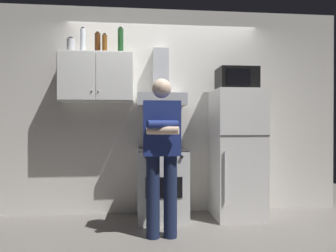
{
  "coord_description": "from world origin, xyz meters",
  "views": [
    {
      "loc": [
        -0.34,
        -3.44,
        1.18
      ],
      "look_at": [
        0.0,
        0.0,
        1.15
      ],
      "focal_mm": 32.15,
      "sensor_mm": 36.0,
      "label": 1
    }
  ],
  "objects_px": {
    "bottle_rum_dark": "(98,44)",
    "bottle_wine_green": "(121,41)",
    "stove_oven": "(162,184)",
    "person_standing": "(162,150)",
    "refrigerator": "(237,153)",
    "range_hood": "(161,91)",
    "microwave": "(237,79)",
    "bottle_beer_brown": "(105,44)",
    "bottle_vodka_clear": "(83,41)",
    "bottle_canister_steel": "(71,46)",
    "upper_cabinet": "(97,78)"
  },
  "relations": [
    {
      "from": "stove_oven",
      "to": "bottle_vodka_clear",
      "type": "height_order",
      "value": "bottle_vodka_clear"
    },
    {
      "from": "refrigerator",
      "to": "person_standing",
      "type": "xyz_separation_m",
      "value": [
        -1.0,
        -0.61,
        0.1
      ]
    },
    {
      "from": "bottle_wine_green",
      "to": "bottle_vodka_clear",
      "type": "bearing_deg",
      "value": -177.18
    },
    {
      "from": "bottle_rum_dark",
      "to": "stove_oven",
      "type": "bearing_deg",
      "value": -11.58
    },
    {
      "from": "upper_cabinet",
      "to": "person_standing",
      "type": "xyz_separation_m",
      "value": [
        0.75,
        -0.73,
        -0.85
      ]
    },
    {
      "from": "microwave",
      "to": "bottle_beer_brown",
      "type": "height_order",
      "value": "bottle_beer_brown"
    },
    {
      "from": "bottle_vodka_clear",
      "to": "bottle_canister_steel",
      "type": "relative_size",
      "value": 1.62
    },
    {
      "from": "stove_oven",
      "to": "bottle_canister_steel",
      "type": "relative_size",
      "value": 4.4
    },
    {
      "from": "bottle_vodka_clear",
      "to": "bottle_wine_green",
      "type": "relative_size",
      "value": 0.93
    },
    {
      "from": "person_standing",
      "to": "bottle_vodka_clear",
      "type": "relative_size",
      "value": 5.09
    },
    {
      "from": "person_standing",
      "to": "bottle_canister_steel",
      "type": "xyz_separation_m",
      "value": [
        -1.07,
        0.75,
        1.24
      ]
    },
    {
      "from": "range_hood",
      "to": "bottle_vodka_clear",
      "type": "height_order",
      "value": "bottle_vodka_clear"
    },
    {
      "from": "range_hood",
      "to": "refrigerator",
      "type": "relative_size",
      "value": 0.47
    },
    {
      "from": "bottle_canister_steel",
      "to": "upper_cabinet",
      "type": "bearing_deg",
      "value": -3.86
    },
    {
      "from": "upper_cabinet",
      "to": "range_hood",
      "type": "xyz_separation_m",
      "value": [
        0.8,
        0.0,
        -0.15
      ]
    },
    {
      "from": "person_standing",
      "to": "bottle_beer_brown",
      "type": "height_order",
      "value": "bottle_beer_brown"
    },
    {
      "from": "bottle_wine_green",
      "to": "bottle_rum_dark",
      "type": "bearing_deg",
      "value": 177.55
    },
    {
      "from": "range_hood",
      "to": "refrigerator",
      "type": "bearing_deg",
      "value": -7.55
    },
    {
      "from": "bottle_canister_steel",
      "to": "refrigerator",
      "type": "bearing_deg",
      "value": -4.04
    },
    {
      "from": "stove_oven",
      "to": "person_standing",
      "type": "bearing_deg",
      "value": -94.72
    },
    {
      "from": "microwave",
      "to": "person_standing",
      "type": "height_order",
      "value": "microwave"
    },
    {
      "from": "bottle_vodka_clear",
      "to": "bottle_rum_dark",
      "type": "bearing_deg",
      "value": 11.35
    },
    {
      "from": "refrigerator",
      "to": "microwave",
      "type": "bearing_deg",
      "value": 90.9
    },
    {
      "from": "bottle_rum_dark",
      "to": "bottle_wine_green",
      "type": "distance_m",
      "value": 0.29
    },
    {
      "from": "bottle_vodka_clear",
      "to": "refrigerator",
      "type": "bearing_deg",
      "value": -3.8
    },
    {
      "from": "bottle_vodka_clear",
      "to": "bottle_rum_dark",
      "type": "relative_size",
      "value": 1.14
    },
    {
      "from": "upper_cabinet",
      "to": "microwave",
      "type": "distance_m",
      "value": 1.75
    },
    {
      "from": "microwave",
      "to": "bottle_rum_dark",
      "type": "distance_m",
      "value": 1.81
    },
    {
      "from": "bottle_rum_dark",
      "to": "refrigerator",
      "type": "bearing_deg",
      "value": -5.32
    },
    {
      "from": "refrigerator",
      "to": "bottle_rum_dark",
      "type": "distance_m",
      "value": 2.24
    },
    {
      "from": "bottle_rum_dark",
      "to": "bottle_wine_green",
      "type": "relative_size",
      "value": 0.81
    },
    {
      "from": "person_standing",
      "to": "bottle_wine_green",
      "type": "bearing_deg",
      "value": 121.41
    },
    {
      "from": "upper_cabinet",
      "to": "bottle_vodka_clear",
      "type": "distance_m",
      "value": 0.49
    },
    {
      "from": "person_standing",
      "to": "stove_oven",
      "type": "bearing_deg",
      "value": 85.28
    },
    {
      "from": "bottle_vodka_clear",
      "to": "range_hood",
      "type": "bearing_deg",
      "value": -0.12
    },
    {
      "from": "range_hood",
      "to": "bottle_rum_dark",
      "type": "xyz_separation_m",
      "value": [
        -0.8,
        0.04,
        0.59
      ]
    },
    {
      "from": "bottle_beer_brown",
      "to": "person_standing",
      "type": "bearing_deg",
      "value": -46.97
    },
    {
      "from": "upper_cabinet",
      "to": "bottle_canister_steel",
      "type": "xyz_separation_m",
      "value": [
        -0.32,
        0.02,
        0.39
      ]
    },
    {
      "from": "microwave",
      "to": "bottle_beer_brown",
      "type": "relative_size",
      "value": 1.96
    },
    {
      "from": "upper_cabinet",
      "to": "bottle_rum_dark",
      "type": "height_order",
      "value": "bottle_rum_dark"
    },
    {
      "from": "stove_oven",
      "to": "bottle_vodka_clear",
      "type": "distance_m",
      "value": 2.03
    },
    {
      "from": "bottle_wine_green",
      "to": "range_hood",
      "type": "bearing_deg",
      "value": -2.77
    },
    {
      "from": "upper_cabinet",
      "to": "bottle_wine_green",
      "type": "height_order",
      "value": "bottle_wine_green"
    },
    {
      "from": "bottle_vodka_clear",
      "to": "bottle_canister_steel",
      "type": "height_order",
      "value": "bottle_vodka_clear"
    },
    {
      "from": "stove_oven",
      "to": "upper_cabinet",
      "type": "bearing_deg",
      "value": 171.1
    },
    {
      "from": "range_hood",
      "to": "refrigerator",
      "type": "xyz_separation_m",
      "value": [
        0.95,
        -0.13,
        -0.8
      ]
    },
    {
      "from": "upper_cabinet",
      "to": "bottle_wine_green",
      "type": "distance_m",
      "value": 0.55
    },
    {
      "from": "microwave",
      "to": "bottle_canister_steel",
      "type": "bearing_deg",
      "value": 176.46
    },
    {
      "from": "stove_oven",
      "to": "microwave",
      "type": "height_order",
      "value": "microwave"
    },
    {
      "from": "bottle_canister_steel",
      "to": "bottle_vodka_clear",
      "type": "bearing_deg",
      "value": -7.07
    }
  ]
}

